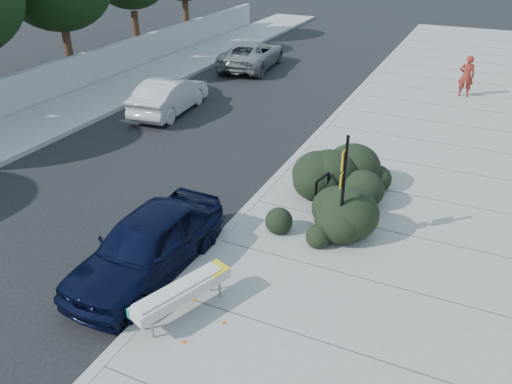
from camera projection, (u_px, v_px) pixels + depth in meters
ground at (217, 245)px, 11.38m from camera, size 120.00×120.00×0.00m
sidewalk_near at (492, 196)px, 13.27m from camera, size 11.20×50.00×0.15m
sidewalk_far at (60, 115)px, 18.83m from camera, size 3.00×50.00×0.15m
curb_near at (295, 159)px, 15.33m from camera, size 0.22×50.00×0.17m
curb_far at (91, 121)px, 18.28m from camera, size 0.22×50.00×0.17m
far_wall at (23, 92)px, 19.14m from camera, size 0.30×40.00×1.50m
bench at (182, 292)px, 8.97m from camera, size 1.10×2.00×0.60m
bike_rack at (322, 190)px, 12.18m from camera, size 0.18×0.64×0.95m
sign_post at (343, 184)px, 10.53m from camera, size 0.09×0.30×2.57m
hedge at (335, 183)px, 12.26m from camera, size 2.01×3.76×1.38m
sedan_navy at (147, 245)px, 10.17m from camera, size 1.78×4.11×1.38m
wagon_silver at (169, 95)px, 19.03m from camera, size 1.80×4.18×1.34m
suv_silver at (252, 54)px, 24.95m from camera, size 2.71×5.05×1.35m
pedestrian at (466, 76)px, 20.29m from camera, size 0.64×0.45×1.67m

